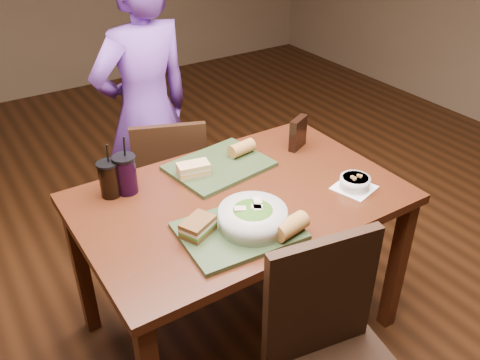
% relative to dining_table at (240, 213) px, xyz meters
% --- Properties ---
extents(ground, '(6.00, 6.00, 0.00)m').
position_rel_dining_table_xyz_m(ground, '(0.00, 0.00, -0.66)').
color(ground, '#381C0B').
rests_on(ground, ground).
extents(dining_table, '(1.30, 0.85, 0.75)m').
position_rel_dining_table_xyz_m(dining_table, '(0.00, 0.00, 0.00)').
color(dining_table, '#451E0D').
rests_on(dining_table, ground).
extents(chair_near, '(0.46, 0.47, 0.93)m').
position_rel_dining_table_xyz_m(chair_near, '(-0.06, -0.68, -0.14)').
color(chair_near, black).
rests_on(chair_near, ground).
extents(chair_far, '(0.48, 0.49, 0.84)m').
position_rel_dining_table_xyz_m(chair_far, '(-0.04, 0.66, -0.19)').
color(chair_far, black).
rests_on(chair_far, ground).
extents(diner, '(0.63, 0.46, 1.57)m').
position_rel_dining_table_xyz_m(diner, '(-0.02, 0.87, 0.13)').
color(diner, '#643491').
rests_on(diner, ground).
extents(tray_near, '(0.44, 0.35, 0.02)m').
position_rel_dining_table_xyz_m(tray_near, '(-0.14, -0.21, 0.10)').
color(tray_near, '#2C3D1F').
rests_on(tray_near, dining_table).
extents(tray_far, '(0.46, 0.38, 0.02)m').
position_rel_dining_table_xyz_m(tray_far, '(0.04, 0.23, 0.10)').
color(tray_far, '#2C3D1F').
rests_on(tray_far, dining_table).
extents(salad_bowl, '(0.25, 0.25, 0.08)m').
position_rel_dining_table_xyz_m(salad_bowl, '(-0.09, -0.22, 0.15)').
color(salad_bowl, silver).
rests_on(salad_bowl, tray_near).
extents(soup_bowl, '(0.19, 0.19, 0.06)m').
position_rel_dining_table_xyz_m(soup_bowl, '(0.42, -0.22, 0.12)').
color(soup_bowl, white).
rests_on(soup_bowl, dining_table).
extents(sandwich_near, '(0.15, 0.13, 0.06)m').
position_rel_dining_table_xyz_m(sandwich_near, '(-0.28, -0.15, 0.14)').
color(sandwich_near, '#593819').
rests_on(sandwich_near, tray_near).
extents(sandwich_far, '(0.15, 0.10, 0.05)m').
position_rel_dining_table_xyz_m(sandwich_far, '(-0.10, 0.22, 0.14)').
color(sandwich_far, tan).
rests_on(sandwich_far, tray_far).
extents(baguette_near, '(0.14, 0.09, 0.07)m').
position_rel_dining_table_xyz_m(baguette_near, '(-0.00, -0.33, 0.14)').
color(baguette_near, '#AD7533').
rests_on(baguette_near, tray_near).
extents(baguette_far, '(0.13, 0.08, 0.06)m').
position_rel_dining_table_xyz_m(baguette_far, '(0.18, 0.26, 0.14)').
color(baguette_far, '#AD7533').
rests_on(baguette_far, tray_far).
extents(cup_cola, '(0.09, 0.09, 0.23)m').
position_rel_dining_table_xyz_m(cup_cola, '(-0.44, 0.28, 0.17)').
color(cup_cola, black).
rests_on(cup_cola, dining_table).
extents(cup_berry, '(0.09, 0.09, 0.25)m').
position_rel_dining_table_xyz_m(cup_berry, '(-0.37, 0.27, 0.17)').
color(cup_berry, black).
rests_on(cup_berry, dining_table).
extents(chip_bag, '(0.12, 0.08, 0.15)m').
position_rel_dining_table_xyz_m(chip_bag, '(0.45, 0.19, 0.17)').
color(chip_bag, black).
rests_on(chip_bag, dining_table).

